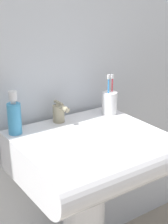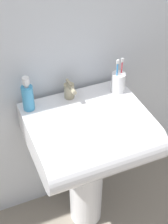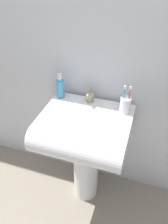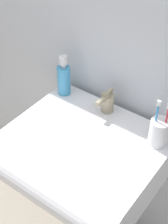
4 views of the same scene
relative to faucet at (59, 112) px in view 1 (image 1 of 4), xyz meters
The scene contains 5 objects.
wall_back 0.38m from the faucet, 76.31° to the left, with size 5.00×0.05×2.40m, color silver.
sink_basin 0.25m from the faucet, 83.49° to the right, with size 0.56×0.49×0.17m.
faucet is the anchor object (origin of this frame).
toothbrush_cup 0.25m from the faucet, ahead, with size 0.07×0.07×0.19m.
soap_bottle 0.21m from the faucet, behind, with size 0.05×0.05×0.18m.
Camera 1 is at (-0.71, -1.04, 1.35)m, focal length 55.00 mm.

